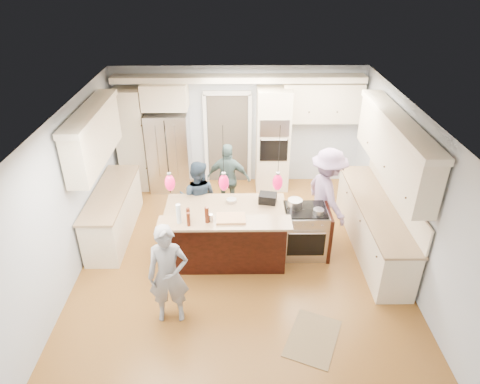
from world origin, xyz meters
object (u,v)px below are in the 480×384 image
object	(u,v)px
person_bar_end	(168,275)
person_far_left	(198,198)
kitchen_island	(226,233)
island_range	(305,231)
refrigerator	(169,151)

from	to	relation	value
person_bar_end	person_far_left	distance (m)	2.28
kitchen_island	island_range	size ratio (longest dim) A/B	2.28
person_bar_end	person_far_left	world-z (taller)	person_bar_end
kitchen_island	person_far_left	distance (m)	0.98
refrigerator	island_range	xyz separation A→B (m)	(2.71, -2.49, -0.44)
person_far_left	kitchen_island	bearing A→B (deg)	133.23
island_range	person_far_left	bearing A→B (deg)	160.17
refrigerator	person_bar_end	world-z (taller)	refrigerator
refrigerator	person_bar_end	distance (m)	4.09
kitchen_island	island_range	bearing A→B (deg)	3.07
island_range	person_bar_end	size ratio (longest dim) A/B	0.57
kitchen_island	refrigerator	bearing A→B (deg)	116.93
refrigerator	kitchen_island	world-z (taller)	refrigerator
kitchen_island	island_range	world-z (taller)	kitchen_island
kitchen_island	person_bar_end	bearing A→B (deg)	-117.98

